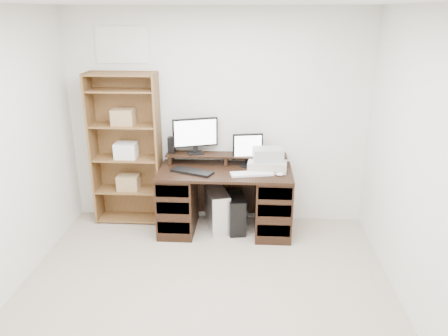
# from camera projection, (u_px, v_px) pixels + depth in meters

# --- Properties ---
(room) EXTENTS (3.54, 4.04, 2.54)m
(room) POSITION_uv_depth(u_px,v_px,m) (197.00, 182.00, 3.21)
(room) COLOR #B5A48E
(room) RESTS_ON ground
(desk) EXTENTS (1.50, 0.70, 0.75)m
(desk) POSITION_uv_depth(u_px,v_px,m) (225.00, 199.00, 5.03)
(desk) COLOR black
(desk) RESTS_ON ground
(riser_shelf) EXTENTS (1.40, 0.22, 0.12)m
(riser_shelf) POSITION_uv_depth(u_px,v_px,m) (226.00, 156.00, 5.07)
(riser_shelf) COLOR black
(riser_shelf) RESTS_ON desk
(monitor_wide) EXTENTS (0.51, 0.21, 0.42)m
(monitor_wide) POSITION_uv_depth(u_px,v_px,m) (195.00, 134.00, 5.02)
(monitor_wide) COLOR black
(monitor_wide) RESTS_ON riser_shelf
(monitor_small) EXTENTS (0.35, 0.16, 0.38)m
(monitor_small) POSITION_uv_depth(u_px,v_px,m) (248.00, 148.00, 4.98)
(monitor_small) COLOR black
(monitor_small) RESTS_ON desk
(speaker) EXTENTS (0.08, 0.08, 0.19)m
(speaker) POSITION_uv_depth(u_px,v_px,m) (172.00, 145.00, 5.08)
(speaker) COLOR black
(speaker) RESTS_ON riser_shelf
(keyboard_black) EXTENTS (0.50, 0.32, 0.03)m
(keyboard_black) POSITION_uv_depth(u_px,v_px,m) (192.00, 172.00, 4.82)
(keyboard_black) COLOR black
(keyboard_black) RESTS_ON desk
(keyboard_white) EXTENTS (0.48, 0.23, 0.02)m
(keyboard_white) POSITION_uv_depth(u_px,v_px,m) (252.00, 174.00, 4.77)
(keyboard_white) COLOR white
(keyboard_white) RESTS_ON desk
(mouse) EXTENTS (0.09, 0.07, 0.03)m
(mouse) POSITION_uv_depth(u_px,v_px,m) (280.00, 174.00, 4.73)
(mouse) COLOR white
(mouse) RESTS_ON desk
(printer) EXTENTS (0.46, 0.36, 0.11)m
(printer) POSITION_uv_depth(u_px,v_px,m) (268.00, 165.00, 4.92)
(printer) COLOR #B6AC9F
(printer) RESTS_ON desk
(basket) EXTENTS (0.35, 0.27, 0.14)m
(basket) POSITION_uv_depth(u_px,v_px,m) (268.00, 154.00, 4.88)
(basket) COLOR #9FA5AA
(basket) RESTS_ON printer
(tower_silver) EXTENTS (0.33, 0.51, 0.47)m
(tower_silver) POSITION_uv_depth(u_px,v_px,m) (217.00, 209.00, 5.13)
(tower_silver) COLOR silver
(tower_silver) RESTS_ON ground
(tower_black) EXTENTS (0.24, 0.45, 0.43)m
(tower_black) POSITION_uv_depth(u_px,v_px,m) (236.00, 213.00, 5.10)
(tower_black) COLOR black
(tower_black) RESTS_ON ground
(bookshelf) EXTENTS (0.80, 0.30, 1.80)m
(bookshelf) POSITION_uv_depth(u_px,v_px,m) (127.00, 148.00, 5.12)
(bookshelf) COLOR brown
(bookshelf) RESTS_ON ground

